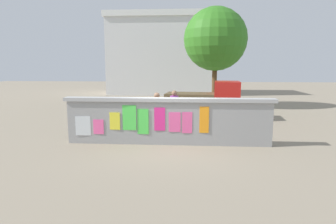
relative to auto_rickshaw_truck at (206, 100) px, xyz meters
name	(u,v)px	position (x,y,z in m)	size (l,w,h in m)	color
ground	(178,109)	(-1.54, 3.03, -0.90)	(60.00, 60.00, 0.00)	gray
poster_wall	(168,121)	(-1.54, -4.97, -0.10)	(6.97, 0.42, 1.56)	#979797
auto_rickshaw_truck	(206,100)	(0.00, 0.00, 0.00)	(3.73, 1.85, 1.85)	black
motorcycle	(213,121)	(0.08, -3.23, -0.44)	(1.90, 0.56, 0.87)	black
bicycle_near	(97,125)	(-4.37, -3.79, -0.54)	(1.71, 0.44, 0.95)	black
bicycle_far	(126,111)	(-4.00, -0.34, -0.54)	(1.70, 0.44, 0.95)	black
person_walking	(174,106)	(-1.45, -2.74, 0.09)	(0.44, 0.44, 1.62)	#338CBF
person_bystander	(157,109)	(-2.05, -3.70, 0.09)	(0.47, 0.47, 1.62)	yellow
tree_roadside	(215,39)	(0.72, 4.32, 3.32)	(3.92, 3.92, 6.19)	brown
building_background	(161,54)	(-3.50, 13.18, 2.72)	(9.57, 5.29, 7.20)	silver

